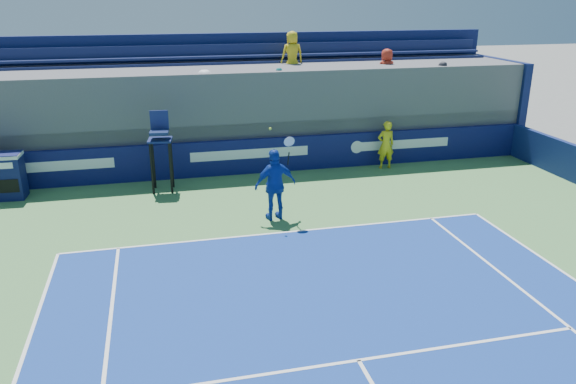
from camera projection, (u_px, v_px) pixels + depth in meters
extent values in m
imported|color=gold|center=(386.00, 145.00, 19.47)|extent=(0.62, 0.41, 1.68)
cube|color=white|center=(285.00, 232.00, 14.40)|extent=(10.97, 0.07, 0.00)
cube|color=white|center=(359.00, 360.00, 9.37)|extent=(8.23, 0.07, 0.00)
cube|color=#0D1049|center=(250.00, 156.00, 18.99)|extent=(20.40, 0.20, 1.20)
cube|color=white|center=(61.00, 166.00, 17.55)|extent=(3.20, 0.01, 0.32)
cube|color=white|center=(250.00, 154.00, 18.86)|extent=(4.00, 0.01, 0.32)
cube|color=white|center=(402.00, 144.00, 20.06)|extent=(3.60, 0.01, 0.32)
cylinder|color=white|center=(357.00, 147.00, 19.69)|extent=(0.44, 0.01, 0.44)
cube|color=#0E1449|center=(0.00, 176.00, 16.59)|extent=(1.33, 0.76, 1.40)
cube|color=black|center=(9.00, 186.00, 16.37)|extent=(0.55, 0.04, 0.40)
cylinder|color=black|center=(152.00, 169.00, 16.94)|extent=(0.08, 0.08, 1.60)
cylinder|color=black|center=(171.00, 168.00, 17.00)|extent=(0.08, 0.08, 1.60)
cylinder|color=black|center=(154.00, 164.00, 17.46)|extent=(0.08, 0.08, 1.60)
cylinder|color=black|center=(172.00, 163.00, 17.53)|extent=(0.08, 0.08, 1.60)
cube|color=#0F194C|center=(160.00, 140.00, 16.96)|extent=(0.77, 0.77, 0.06)
cube|color=#131E48|center=(159.00, 133.00, 16.78)|extent=(0.59, 0.51, 0.08)
cube|color=navy|center=(159.00, 120.00, 17.02)|extent=(0.55, 0.12, 0.60)
imported|color=#1437A4|center=(275.00, 185.00, 14.97)|extent=(1.20, 0.64, 1.95)
cylinder|color=black|center=(288.00, 159.00, 14.78)|extent=(0.04, 0.16, 0.39)
torus|color=silver|center=(289.00, 142.00, 14.56)|extent=(0.30, 0.13, 0.29)
cylinder|color=white|center=(289.00, 142.00, 14.56)|extent=(0.25, 0.10, 0.24)
sphere|color=#C5DC31|center=(270.00, 129.00, 14.32)|extent=(0.07, 0.07, 0.07)
cube|color=#4B4B50|center=(240.00, 114.00, 20.37)|extent=(20.40, 3.60, 3.38)
cube|color=#4B4B50|center=(246.00, 128.00, 19.21)|extent=(20.40, 0.90, 0.55)
cube|color=#131C48|center=(247.00, 114.00, 18.95)|extent=(20.00, 0.45, 0.08)
cube|color=#131C48|center=(245.00, 107.00, 19.12)|extent=(20.00, 0.06, 0.45)
cube|color=#4B4B50|center=(242.00, 107.00, 19.85)|extent=(20.40, 0.90, 0.55)
cube|color=#131C48|center=(242.00, 94.00, 19.60)|extent=(20.00, 0.45, 0.08)
cube|color=#131C48|center=(241.00, 87.00, 19.76)|extent=(20.00, 0.06, 0.45)
cube|color=#4B4B50|center=(238.00, 87.00, 20.49)|extent=(20.40, 0.90, 0.55)
cube|color=#131C48|center=(238.00, 75.00, 20.24)|extent=(20.00, 0.45, 0.08)
cube|color=#131C48|center=(236.00, 68.00, 20.40)|extent=(20.00, 0.06, 0.45)
cube|color=#4B4B50|center=(234.00, 69.00, 21.13)|extent=(20.40, 0.90, 0.55)
cube|color=#131C48|center=(234.00, 56.00, 20.88)|extent=(20.00, 0.45, 0.08)
cube|color=#131C48|center=(233.00, 50.00, 21.04)|extent=(20.00, 0.06, 0.45)
cube|color=#0C1647|center=(232.00, 91.00, 21.99)|extent=(20.80, 0.30, 4.40)
cube|color=#0C1647|center=(494.00, 101.00, 22.63)|extent=(0.30, 3.90, 3.40)
imported|color=yellow|center=(34.00, 105.00, 17.35)|extent=(0.88, 0.76, 1.58)
imported|color=white|center=(206.00, 96.00, 18.48)|extent=(1.17, 0.77, 1.70)
imported|color=teal|center=(280.00, 93.00, 19.03)|extent=(1.07, 0.67, 1.69)
imported|color=#A12717|center=(386.00, 71.00, 20.61)|extent=(0.82, 0.57, 1.60)
imported|color=black|center=(440.00, 86.00, 20.33)|extent=(0.69, 0.50, 1.75)
imported|color=gold|center=(292.00, 55.00, 20.51)|extent=(0.85, 0.59, 1.67)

